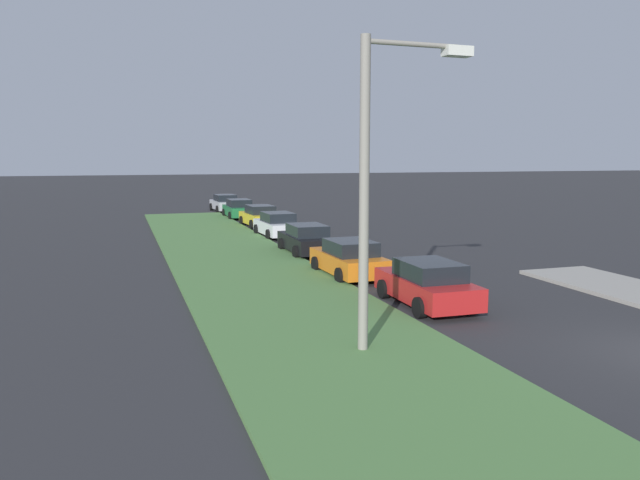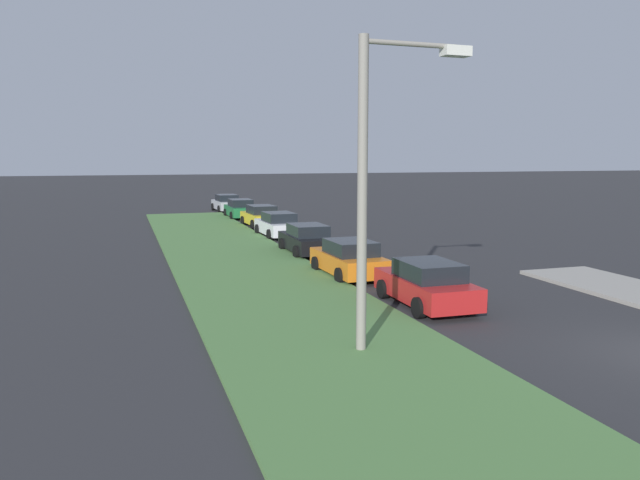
{
  "view_description": "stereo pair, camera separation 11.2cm",
  "coord_description": "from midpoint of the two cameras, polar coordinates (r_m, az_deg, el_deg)",
  "views": [
    {
      "loc": [
        -10.87,
        12.52,
        4.77
      ],
      "look_at": [
        11.88,
        5.04,
        1.48
      ],
      "focal_mm": 34.54,
      "sensor_mm": 36.0,
      "label": 1
    },
    {
      "loc": [
        -10.9,
        12.41,
        4.77
      ],
      "look_at": [
        11.88,
        5.04,
        1.48
      ],
      "focal_mm": 34.54,
      "sensor_mm": 36.0,
      "label": 2
    }
  ],
  "objects": [
    {
      "name": "parked_car_orange",
      "position": [
        24.4,
        2.84,
        -1.75
      ],
      "size": [
        4.35,
        2.11,
        1.47
      ],
      "rotation": [
        0.0,
        0.0,
        0.03
      ],
      "color": "orange",
      "rests_on": "ground"
    },
    {
      "name": "grass_median",
      "position": [
        21.96,
        -4.61,
        -4.59
      ],
      "size": [
        60.0,
        6.0,
        0.12
      ],
      "primitive_type": "cube",
      "color": "#517F42",
      "rests_on": "ground"
    },
    {
      "name": "parked_car_white",
      "position": [
        36.38,
        -3.8,
        1.4
      ],
      "size": [
        4.37,
        2.15,
        1.47
      ],
      "rotation": [
        0.0,
        0.0,
        0.04
      ],
      "color": "silver",
      "rests_on": "ground"
    },
    {
      "name": "streetlight",
      "position": [
        14.61,
        5.46,
        6.29
      ],
      "size": [
        0.38,
        2.87,
        7.5
      ],
      "color": "gray",
      "rests_on": "ground"
    },
    {
      "name": "parked_car_green",
      "position": [
        47.69,
        -7.34,
        2.88
      ],
      "size": [
        4.31,
        2.04,
        1.47
      ],
      "rotation": [
        0.0,
        0.0,
        0.01
      ],
      "color": "#1E6B38",
      "rests_on": "ground"
    },
    {
      "name": "parked_car_black",
      "position": [
        29.95,
        -1.1,
        0.04
      ],
      "size": [
        4.3,
        2.02,
        1.47
      ],
      "rotation": [
        0.0,
        0.0,
        0.0
      ],
      "color": "black",
      "rests_on": "ground"
    },
    {
      "name": "parked_car_red",
      "position": [
        19.92,
        9.99,
        -4.04
      ],
      "size": [
        4.33,
        2.07,
        1.47
      ],
      "rotation": [
        0.0,
        0.0,
        -0.01
      ],
      "color": "red",
      "rests_on": "ground"
    },
    {
      "name": "parked_car_yellow",
      "position": [
        41.67,
        -5.42,
        2.2
      ],
      "size": [
        4.39,
        2.2,
        1.47
      ],
      "rotation": [
        0.0,
        0.0,
        0.05
      ],
      "color": "gold",
      "rests_on": "ground"
    },
    {
      "name": "parked_car_silver",
      "position": [
        53.64,
        -8.6,
        3.39
      ],
      "size": [
        4.38,
        2.18,
        1.47
      ],
      "rotation": [
        0.0,
        0.0,
        0.05
      ],
      "color": "#B2B5BA",
      "rests_on": "ground"
    }
  ]
}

